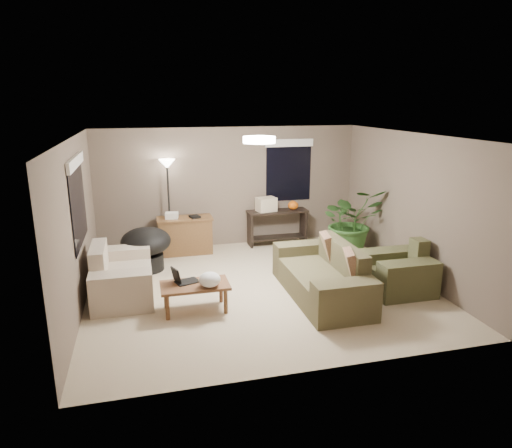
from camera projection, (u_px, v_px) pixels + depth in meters
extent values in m
plane|color=#C4B492|center=(259.00, 288.00, 7.62)|extent=(5.50, 5.50, 0.00)
plane|color=white|center=(259.00, 136.00, 6.96)|extent=(5.50, 5.50, 0.00)
plane|color=brown|center=(229.00, 187.00, 9.63)|extent=(5.50, 0.00, 5.50)
plane|color=brown|center=(317.00, 270.00, 4.95)|extent=(5.50, 0.00, 5.50)
plane|color=brown|center=(77.00, 226.00, 6.64)|extent=(0.00, 5.00, 5.00)
plane|color=brown|center=(412.00, 206.00, 7.94)|extent=(0.00, 5.00, 5.00)
cube|color=#4D482E|center=(320.00, 283.00, 7.26)|extent=(0.95, 1.48, 0.42)
cube|color=#48442B|center=(343.00, 256.00, 7.23)|extent=(0.22, 1.48, 0.43)
cube|color=#49452C|center=(345.00, 302.00, 6.37)|extent=(0.95, 0.36, 0.60)
cube|color=#48432B|center=(301.00, 259.00, 8.09)|extent=(0.95, 0.36, 0.60)
cube|color=#8C7251|center=(352.00, 265.00, 6.79)|extent=(0.35, 0.50, 0.47)
cube|color=#8C7251|center=(328.00, 247.00, 7.63)|extent=(0.31, 0.49, 0.47)
cube|color=beige|center=(123.00, 282.00, 7.29)|extent=(0.90, 0.88, 0.42)
cube|color=beige|center=(99.00, 259.00, 7.10)|extent=(0.22, 0.88, 0.43)
cube|color=#BDB7A2|center=(122.00, 292.00, 6.69)|extent=(0.90, 0.36, 0.60)
cube|color=beige|center=(124.00, 264.00, 7.85)|extent=(0.90, 0.36, 0.60)
cube|color=#48492C|center=(397.00, 278.00, 7.46)|extent=(0.95, 0.28, 0.42)
cube|color=#444529|center=(419.00, 252.00, 7.44)|extent=(0.22, 0.28, 0.43)
cube|color=#4A4B2D|center=(408.00, 280.00, 7.14)|extent=(0.95, 0.36, 0.60)
cube|color=#48492B|center=(387.00, 266.00, 7.74)|extent=(0.95, 0.36, 0.60)
cube|color=brown|center=(195.00, 285.00, 6.69)|extent=(1.00, 0.55, 0.04)
cylinder|color=brown|center=(167.00, 307.00, 6.46)|extent=(0.06, 0.06, 0.38)
cylinder|color=brown|center=(226.00, 301.00, 6.66)|extent=(0.06, 0.06, 0.38)
cylinder|color=brown|center=(166.00, 296.00, 6.83)|extent=(0.06, 0.06, 0.38)
cylinder|color=brown|center=(221.00, 290.00, 7.03)|extent=(0.06, 0.06, 0.38)
cube|color=black|center=(187.00, 282.00, 6.75)|extent=(0.39, 0.32, 0.02)
cube|color=black|center=(176.00, 275.00, 6.68)|extent=(0.15, 0.24, 0.22)
ellipsoid|color=white|center=(210.00, 280.00, 6.56)|extent=(0.34, 0.32, 0.22)
cube|color=brown|center=(185.00, 236.00, 9.24)|extent=(1.05, 0.45, 0.71)
cube|color=brown|center=(185.00, 219.00, 9.15)|extent=(1.10, 0.50, 0.04)
cube|color=silver|center=(172.00, 215.00, 9.07)|extent=(0.28, 0.24, 0.12)
cube|color=black|center=(195.00, 217.00, 9.14)|extent=(0.23, 0.26, 0.04)
cube|color=black|center=(277.00, 211.00, 9.74)|extent=(1.30, 0.40, 0.04)
cube|color=black|center=(250.00, 230.00, 9.70)|extent=(0.05, 0.38, 0.71)
cube|color=black|center=(303.00, 226.00, 9.98)|extent=(0.05, 0.38, 0.71)
cube|color=black|center=(277.00, 237.00, 9.90)|extent=(1.25, 0.36, 0.03)
ellipsoid|color=orange|center=(293.00, 205.00, 9.80)|extent=(0.29, 0.29, 0.18)
cube|color=beige|center=(266.00, 204.00, 9.64)|extent=(0.44, 0.36, 0.29)
cylinder|color=black|center=(147.00, 262.00, 8.38)|extent=(0.60, 0.60, 0.30)
ellipsoid|color=black|center=(146.00, 241.00, 8.28)|extent=(1.16, 1.16, 0.50)
cylinder|color=black|center=(171.00, 251.00, 9.41)|extent=(0.28, 0.28, 0.02)
cylinder|color=black|center=(169.00, 209.00, 9.17)|extent=(0.04, 0.04, 1.78)
cone|color=white|center=(167.00, 164.00, 8.93)|extent=(0.32, 0.32, 0.18)
cylinder|color=white|center=(259.00, 140.00, 6.98)|extent=(0.50, 0.50, 0.10)
imported|color=#2D5923|center=(351.00, 228.00, 9.15)|extent=(1.24, 1.38, 1.08)
cube|color=tan|center=(392.00, 275.00, 8.13)|extent=(0.32, 0.32, 0.03)
cylinder|color=tan|center=(393.00, 263.00, 8.07)|extent=(0.12, 0.12, 0.44)
cube|color=tan|center=(394.00, 250.00, 8.00)|extent=(0.22, 0.22, 0.03)
cube|color=black|center=(78.00, 202.00, 6.85)|extent=(0.01, 1.50, 1.30)
cube|color=white|center=(75.00, 162.00, 6.69)|extent=(0.05, 1.56, 0.16)
cube|color=black|center=(289.00, 171.00, 9.84)|extent=(1.00, 0.01, 1.30)
cube|color=white|center=(289.00, 143.00, 9.66)|extent=(1.06, 0.05, 0.16)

